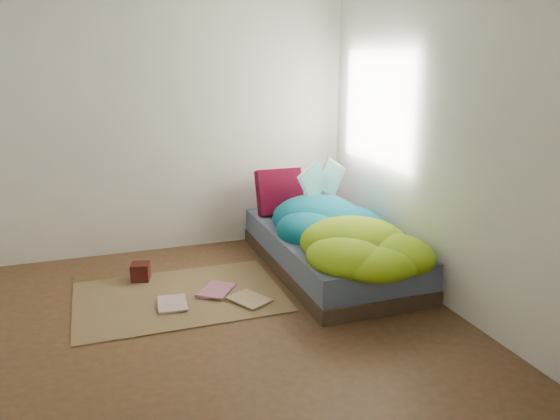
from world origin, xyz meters
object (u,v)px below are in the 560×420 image
at_px(bed, 329,251).
at_px(floor_book_b, 203,289).
at_px(floor_book_a, 158,305).
at_px(open_book, 323,169).
at_px(pillow_magenta, 280,192).
at_px(wooden_box, 141,272).

relative_size(bed, floor_book_b, 6.48).
bearing_deg(floor_book_a, open_book, 28.87).
bearing_deg(floor_book_b, open_book, 59.28).
bearing_deg(open_book, pillow_magenta, 117.19).
relative_size(pillow_magenta, floor_book_b, 1.44).
xyz_separation_m(open_book, floor_book_a, (-1.67, -0.73, -0.80)).
xyz_separation_m(open_book, floor_book_b, (-1.28, -0.54, -0.80)).
distance_m(open_book, wooden_box, 1.89).
bearing_deg(floor_book_a, wooden_box, 102.07).
relative_size(open_book, floor_book_b, 1.55).
relative_size(bed, open_book, 4.18).
bearing_deg(floor_book_a, floor_book_b, 30.68).
distance_m(pillow_magenta, floor_book_a, 1.77).
xyz_separation_m(wooden_box, floor_book_a, (0.07, -0.57, -0.06)).
bearing_deg(bed, floor_book_a, -168.75).
height_order(pillow_magenta, floor_book_b, pillow_magenta).
bearing_deg(open_book, bed, -125.35).
distance_m(wooden_box, floor_book_b, 0.60).
distance_m(bed, floor_book_a, 1.59).
bearing_deg(floor_book_b, bed, 42.40).
height_order(bed, floor_book_b, bed).
bearing_deg(bed, pillow_magenta, 107.16).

